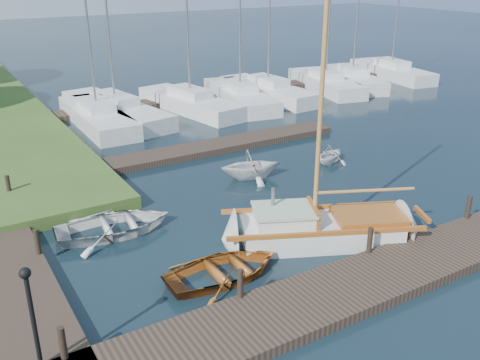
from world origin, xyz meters
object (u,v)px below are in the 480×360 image
lamp_post (30,305)px  marina_boat_0 (97,115)px  mooring_post_5 (8,186)px  marina_boat_6 (352,77)px  tender_a (114,223)px  marina_boat_2 (190,102)px  marina_boat_4 (268,89)px  mooring_post_2 (370,240)px  tender_d (330,152)px  mooring_post_4 (37,242)px  mooring_post_3 (468,207)px  sailboat (325,231)px  dinghy (224,266)px  marina_boat_5 (326,82)px  tender_b (251,163)px  marina_boat_7 (391,70)px  marina_boat_3 (240,94)px  mooring_post_1 (240,283)px  mooring_post_0 (63,343)px  marina_boat_1 (115,108)px

lamp_post → marina_boat_0: 19.80m
mooring_post_5 → marina_boat_6: marina_boat_6 is taller
tender_a → marina_boat_2: size_ratio=0.37×
lamp_post → marina_boat_4: bearing=45.7°
mooring_post_2 → tender_d: 8.57m
mooring_post_4 → lamp_post: bearing=-101.3°
mooring_post_3 → lamp_post: (-14.00, 0.00, 1.17)m
sailboat → marina_boat_2: 17.39m
mooring_post_2 → mooring_post_5: size_ratio=1.00×
sailboat → marina_boat_2: size_ratio=0.97×
dinghy → marina_boat_5: 25.27m
marina_boat_5 → tender_b: bearing=142.9°
sailboat → marina_boat_7: marina_boat_7 is taller
mooring_post_3 → tender_a: size_ratio=0.21×
mooring_post_3 → dinghy: 8.79m
mooring_post_3 → tender_d: bearing=89.4°
marina_boat_3 → marina_boat_4: marina_boat_3 is taller
mooring_post_1 → marina_boat_6: 28.53m
mooring_post_0 → dinghy: bearing=16.4°
dinghy → marina_boat_3: size_ratio=0.28×
marina_boat_4 → mooring_post_4: bearing=124.3°
marina_boat_2 → mooring_post_3: bearing=174.2°
tender_b → marina_boat_2: size_ratio=0.25×
marina_boat_5 → tender_a: bearing=136.1°
mooring_post_3 → tender_d: 7.25m
mooring_post_0 → sailboat: sailboat is taller
tender_b → marina_boat_3: (6.20, 11.21, -0.08)m
marina_boat_1 → marina_boat_6: bearing=-101.3°
mooring_post_5 → tender_b: tender_b is taller
marina_boat_1 → marina_boat_6: 17.82m
mooring_post_2 → lamp_post: (-9.50, 0.00, 1.17)m
tender_a → sailboat: bearing=-119.1°
marina_boat_3 → marina_boat_1: bearing=94.5°
tender_d → marina_boat_1: 13.53m
sailboat → marina_boat_4: bearing=85.9°
tender_a → mooring_post_1: bearing=-159.5°
sailboat → marina_boat_7: (21.48, 18.05, 0.24)m
mooring_post_1 → marina_boat_7: bearing=37.6°
mooring_post_3 → dinghy: bearing=170.7°
mooring_post_0 → marina_boat_6: bearing=36.8°
sailboat → marina_boat_0: size_ratio=0.91×
dinghy → marina_boat_1: marina_boat_1 is taller
lamp_post → mooring_post_2: bearing=0.0°
tender_b → marina_boat_3: 12.81m
lamp_post → sailboat: sailboat is taller
mooring_post_3 → mooring_post_5: same height
mooring_post_5 → marina_boat_3: bearing=29.7°
dinghy → marina_boat_7: 31.28m
mooring_post_2 → dinghy: size_ratio=0.23×
marina_boat_7 → sailboat: bearing=138.4°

